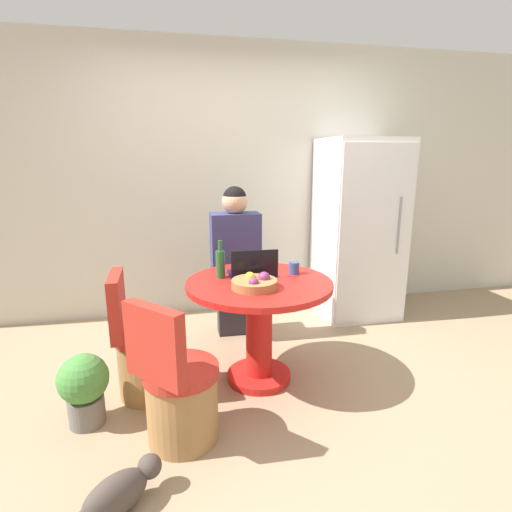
% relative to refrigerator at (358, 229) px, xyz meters
% --- Properties ---
extents(ground_plane, '(12.00, 12.00, 0.00)m').
position_rel_refrigerator_xyz_m(ground_plane, '(-1.18, -1.24, -0.86)').
color(ground_plane, '#9E8466').
extents(wall_back, '(7.00, 0.06, 2.60)m').
position_rel_refrigerator_xyz_m(wall_back, '(-1.18, 0.40, 0.44)').
color(wall_back, beige).
rests_on(wall_back, ground_plane).
extents(refrigerator, '(0.73, 0.72, 1.72)m').
position_rel_refrigerator_xyz_m(refrigerator, '(0.00, 0.00, 0.00)').
color(refrigerator, white).
rests_on(refrigerator, ground_plane).
extents(dining_table, '(0.99, 0.99, 0.73)m').
position_rel_refrigerator_xyz_m(dining_table, '(-1.23, -1.05, -0.35)').
color(dining_table, red).
rests_on(dining_table, ground_plane).
extents(chair_near_left_corner, '(0.48, 0.48, 0.84)m').
position_rel_refrigerator_xyz_m(chair_near_left_corner, '(-1.80, -1.57, -0.58)').
color(chair_near_left_corner, '#9E7042').
rests_on(chair_near_left_corner, ground_plane).
extents(chair_left_side, '(0.42, 0.42, 0.84)m').
position_rel_refrigerator_xyz_m(chair_left_side, '(-2.00, -1.06, -0.58)').
color(chair_left_side, '#9E7042').
rests_on(chair_left_side, ground_plane).
extents(person_seated, '(0.40, 0.37, 1.32)m').
position_rel_refrigerator_xyz_m(person_seated, '(-1.28, -0.33, -0.13)').
color(person_seated, '#2D2D38').
rests_on(person_seated, ground_plane).
extents(laptop, '(0.33, 0.21, 0.20)m').
position_rel_refrigerator_xyz_m(laptop, '(-1.25, -0.92, -0.08)').
color(laptop, '#141947').
rests_on(laptop, dining_table).
extents(fruit_bowl, '(0.29, 0.29, 0.10)m').
position_rel_refrigerator_xyz_m(fruit_bowl, '(-1.29, -1.18, -0.09)').
color(fruit_bowl, olive).
rests_on(fruit_bowl, dining_table).
extents(coffee_cup, '(0.07, 0.07, 0.09)m').
position_rel_refrigerator_xyz_m(coffee_cup, '(-0.95, -0.93, -0.08)').
color(coffee_cup, '#2D4C84').
rests_on(coffee_cup, dining_table).
extents(bottle, '(0.06, 0.06, 0.26)m').
position_rel_refrigerator_xyz_m(bottle, '(-1.47, -0.91, -0.02)').
color(bottle, '#23602D').
rests_on(bottle, dining_table).
extents(cat, '(0.38, 0.31, 0.19)m').
position_rel_refrigerator_xyz_m(cat, '(-2.07, -1.98, -0.76)').
color(cat, '#473D38').
rests_on(cat, ground_plane).
extents(potted_plant, '(0.29, 0.29, 0.44)m').
position_rel_refrigerator_xyz_m(potted_plant, '(-2.34, -1.31, -0.61)').
color(potted_plant, slate).
rests_on(potted_plant, ground_plane).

